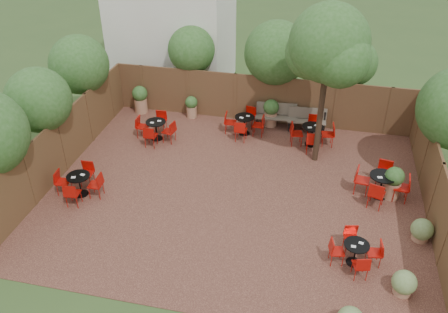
# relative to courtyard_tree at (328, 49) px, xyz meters

# --- Properties ---
(ground) EXTENTS (80.00, 80.00, 0.00)m
(ground) POSITION_rel_courtyard_tree_xyz_m (-2.44, -2.51, -4.17)
(ground) COLOR #354F23
(ground) RESTS_ON ground
(courtyard_paving) EXTENTS (12.00, 10.00, 0.02)m
(courtyard_paving) POSITION_rel_courtyard_tree_xyz_m (-2.44, -2.51, -4.16)
(courtyard_paving) COLOR #391E17
(courtyard_paving) RESTS_ON ground
(fence_back) EXTENTS (12.00, 0.08, 2.00)m
(fence_back) POSITION_rel_courtyard_tree_xyz_m (-2.44, 2.49, -3.17)
(fence_back) COLOR #4C2B1C
(fence_back) RESTS_ON ground
(fence_left) EXTENTS (0.08, 10.00, 2.00)m
(fence_left) POSITION_rel_courtyard_tree_xyz_m (-8.44, -2.51, -3.17)
(fence_left) COLOR #4C2B1C
(fence_left) RESTS_ON ground
(fence_right) EXTENTS (0.08, 10.00, 2.00)m
(fence_right) POSITION_rel_courtyard_tree_xyz_m (3.56, -2.51, -3.17)
(fence_right) COLOR #4C2B1C
(fence_right) RESTS_ON ground
(overhang_foliage) EXTENTS (15.87, 10.64, 2.61)m
(overhang_foliage) POSITION_rel_courtyard_tree_xyz_m (-3.87, -0.19, -1.46)
(overhang_foliage) COLOR #28521A
(overhang_foliage) RESTS_ON ground
(courtyard_tree) EXTENTS (2.72, 2.62, 5.61)m
(courtyard_tree) POSITION_rel_courtyard_tree_xyz_m (0.00, 0.00, 0.00)
(courtyard_tree) COLOR black
(courtyard_tree) RESTS_ON courtyard_paving
(park_bench_left) EXTENTS (1.65, 0.65, 1.00)m
(park_bench_left) POSITION_rel_courtyard_tree_xyz_m (-1.70, 2.12, -3.64)
(park_bench_left) COLOR brown
(park_bench_left) RESTS_ON courtyard_paving
(park_bench_right) EXTENTS (1.52, 0.56, 0.92)m
(park_bench_right) POSITION_rel_courtyard_tree_xyz_m (-0.47, 2.11, -3.68)
(park_bench_right) COLOR brown
(park_bench_right) RESTS_ON courtyard_paving
(bistro_tables) EXTENTS (11.04, 7.69, 0.94)m
(bistro_tables) POSITION_rel_courtyard_tree_xyz_m (-2.02, -1.08, -3.71)
(bistro_tables) COLOR black
(bistro_tables) RESTS_ON courtyard_paving
(planters) EXTENTS (10.59, 4.50, 1.18)m
(planters) POSITION_rel_courtyard_tree_xyz_m (-3.01, 1.17, -3.55)
(planters) COLOR #9D6C4E
(planters) RESTS_ON courtyard_paving
(low_shrubs) EXTENTS (2.62, 4.22, 0.68)m
(low_shrubs) POSITION_rel_courtyard_tree_xyz_m (2.31, -5.47, -3.83)
(low_shrubs) COLOR #9D6C4E
(low_shrubs) RESTS_ON courtyard_paving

